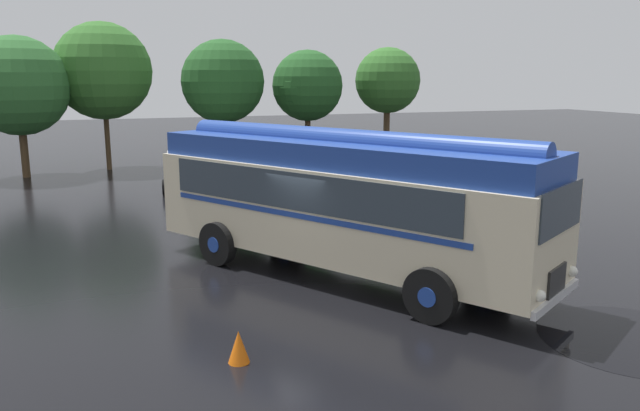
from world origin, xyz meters
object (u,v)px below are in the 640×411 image
car_near_left (187,169)px  car_mid_left (255,167)px  vintage_bus (342,197)px  traffic_cone (239,347)px

car_near_left → car_mid_left: size_ratio=1.02×
car_near_left → car_mid_left: 2.85m
car_near_left → vintage_bus: bearing=-82.3°
vintage_bus → car_mid_left: bearing=85.2°
car_near_left → traffic_cone: car_near_left is taller
car_near_left → traffic_cone: size_ratio=8.00×
vintage_bus → traffic_cone: size_ratio=17.98×
vintage_bus → car_near_left: (-1.76, 13.07, -1.05)m
car_mid_left → traffic_cone: size_ratio=7.87×
traffic_cone → vintage_bus: bearing=48.2°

